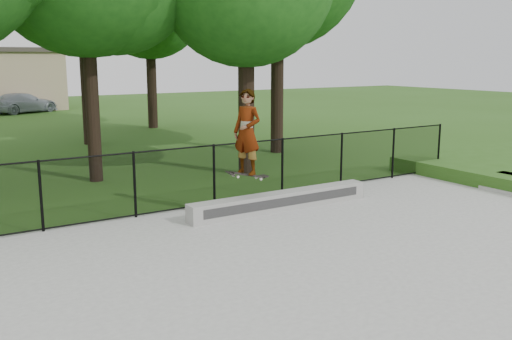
# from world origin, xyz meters

# --- Properties ---
(ground) EXTENTS (100.00, 100.00, 0.00)m
(ground) POSITION_xyz_m (0.00, 0.00, 0.00)
(ground) COLOR #2D5618
(ground) RESTS_ON ground
(concrete_slab) EXTENTS (14.00, 12.00, 0.06)m
(concrete_slab) POSITION_xyz_m (0.00, 0.00, 0.03)
(concrete_slab) COLOR gray
(concrete_slab) RESTS_ON ground
(grind_ledge) EXTENTS (4.80, 0.40, 0.42)m
(grind_ledge) POSITION_xyz_m (1.14, 4.70, 0.27)
(grind_ledge) COLOR #9B9A96
(grind_ledge) RESTS_ON concrete_slab
(car_c) EXTENTS (4.58, 3.42, 1.32)m
(car_c) POSITION_xyz_m (0.90, 34.31, 0.66)
(car_c) COLOR #8E96A1
(car_c) RESTS_ON ground
(skater_airborne) EXTENTS (0.82, 0.81, 2.07)m
(skater_airborne) POSITION_xyz_m (0.20, 4.70, 1.94)
(skater_airborne) COLOR black
(skater_airborne) RESTS_ON ground
(chainlink_fence) EXTENTS (16.06, 0.06, 1.50)m
(chainlink_fence) POSITION_xyz_m (0.00, 5.90, 0.81)
(chainlink_fence) COLOR black
(chainlink_fence) RESTS_ON concrete_slab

